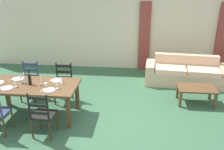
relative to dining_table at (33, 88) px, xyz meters
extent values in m
cube|color=#376242|center=(1.55, 0.07, -0.67)|extent=(9.60, 9.60, 0.02)
cube|color=beige|center=(1.55, 3.37, 0.69)|extent=(9.60, 0.16, 2.70)
cube|color=brown|center=(2.40, 3.23, 0.44)|extent=(0.35, 0.08, 2.20)
cube|color=brown|center=(4.80, 3.23, 0.44)|extent=(0.35, 0.08, 2.20)
cube|color=brown|center=(0.00, 0.00, 0.06)|extent=(1.90, 0.96, 0.05)
cube|color=brown|center=(0.85, -0.38, -0.31)|extent=(0.08, 0.08, 0.70)
cube|color=brown|center=(-0.85, 0.38, -0.31)|extent=(0.08, 0.08, 0.70)
cube|color=brown|center=(0.85, 0.38, -0.31)|extent=(0.08, 0.08, 0.70)
cylinder|color=#49311D|center=(-0.29, -0.50, -0.45)|extent=(0.04, 0.04, 0.43)
cylinder|color=#49311D|center=(-0.28, -0.84, -0.45)|extent=(0.04, 0.04, 0.43)
cylinder|color=navy|center=(-0.28, -0.84, 0.05)|extent=(0.04, 0.04, 0.50)
cube|color=black|center=(0.46, -0.68, -0.22)|extent=(0.44, 0.43, 0.03)
cylinder|color=#49311D|center=(0.29, -0.49, -0.45)|extent=(0.04, 0.04, 0.43)
cylinder|color=#49311D|center=(0.65, -0.52, -0.45)|extent=(0.04, 0.04, 0.43)
cylinder|color=#49311D|center=(0.27, -0.83, -0.45)|extent=(0.04, 0.04, 0.43)
cylinder|color=#49311D|center=(0.62, -0.86, -0.45)|extent=(0.04, 0.04, 0.43)
cylinder|color=black|center=(0.27, -0.83, 0.05)|extent=(0.04, 0.04, 0.50)
cylinder|color=black|center=(0.62, -0.86, 0.05)|extent=(0.04, 0.04, 0.50)
cube|color=black|center=(0.45, -0.85, -0.08)|extent=(0.38, 0.05, 0.06)
cube|color=black|center=(0.45, -0.85, 0.07)|extent=(0.38, 0.05, 0.06)
cube|color=black|center=(0.45, -0.85, 0.22)|extent=(0.38, 0.05, 0.06)
cube|color=navy|center=(-0.44, 0.73, -0.22)|extent=(0.42, 0.40, 0.03)
cylinder|color=#49311D|center=(-0.26, 0.56, -0.45)|extent=(0.04, 0.04, 0.43)
cylinder|color=#49311D|center=(-0.62, 0.56, -0.45)|extent=(0.04, 0.04, 0.43)
cylinder|color=#49311D|center=(-0.26, 0.90, -0.45)|extent=(0.04, 0.04, 0.43)
cylinder|color=#49311D|center=(-0.62, 0.90, -0.45)|extent=(0.04, 0.04, 0.43)
cylinder|color=navy|center=(-0.26, 0.90, 0.05)|extent=(0.04, 0.04, 0.50)
cylinder|color=navy|center=(-0.62, 0.90, 0.05)|extent=(0.04, 0.04, 0.50)
cube|color=navy|center=(-0.44, 0.90, -0.08)|extent=(0.38, 0.02, 0.06)
cube|color=navy|center=(-0.44, 0.90, 0.07)|extent=(0.38, 0.02, 0.06)
cube|color=navy|center=(-0.44, 0.90, 0.22)|extent=(0.38, 0.02, 0.06)
cube|color=black|center=(0.43, 0.70, -0.22)|extent=(0.43, 0.41, 0.03)
cylinder|color=#49311D|center=(0.62, 0.53, -0.45)|extent=(0.04, 0.04, 0.43)
cylinder|color=#49311D|center=(0.26, 0.52, -0.45)|extent=(0.04, 0.04, 0.43)
cylinder|color=#49311D|center=(0.60, 0.87, -0.45)|extent=(0.04, 0.04, 0.43)
cylinder|color=#49311D|center=(0.24, 0.86, -0.45)|extent=(0.04, 0.04, 0.43)
cylinder|color=black|center=(0.60, 0.87, 0.05)|extent=(0.04, 0.04, 0.50)
cylinder|color=black|center=(0.24, 0.86, 0.05)|extent=(0.04, 0.04, 0.50)
cube|color=black|center=(0.42, 0.87, -0.08)|extent=(0.38, 0.04, 0.06)
cube|color=black|center=(0.42, 0.87, 0.07)|extent=(0.38, 0.04, 0.06)
cube|color=black|center=(0.42, 0.87, 0.22)|extent=(0.38, 0.04, 0.06)
cylinder|color=white|center=(-0.45, -0.25, 0.10)|extent=(0.24, 0.24, 0.02)
cube|color=silver|center=(-0.60, -0.25, 0.09)|extent=(0.02, 0.17, 0.01)
cylinder|color=white|center=(0.45, -0.25, 0.10)|extent=(0.24, 0.24, 0.02)
cube|color=silver|center=(0.30, -0.25, 0.09)|extent=(0.03, 0.17, 0.01)
cylinder|color=white|center=(-0.45, 0.25, 0.10)|extent=(0.24, 0.24, 0.02)
cube|color=silver|center=(-0.60, 0.25, 0.09)|extent=(0.03, 0.17, 0.01)
cylinder|color=white|center=(0.45, 0.25, 0.10)|extent=(0.24, 0.24, 0.02)
cube|color=silver|center=(0.30, 0.25, 0.09)|extent=(0.02, 0.17, 0.01)
cylinder|color=black|center=(-0.06, 0.01, 0.20)|extent=(0.07, 0.07, 0.22)
cylinder|color=black|center=(-0.06, 0.01, 0.35)|extent=(0.02, 0.02, 0.08)
cylinder|color=black|center=(-0.06, 0.01, 0.39)|extent=(0.03, 0.03, 0.02)
cylinder|color=white|center=(-0.31, -0.16, 0.09)|extent=(0.06, 0.06, 0.01)
cylinder|color=white|center=(-0.31, -0.16, 0.13)|extent=(0.01, 0.01, 0.07)
cone|color=white|center=(-0.31, -0.16, 0.21)|extent=(0.06, 0.06, 0.08)
cylinder|color=white|center=(0.58, -0.13, 0.09)|extent=(0.06, 0.06, 0.01)
cylinder|color=white|center=(0.58, -0.13, 0.13)|extent=(0.01, 0.01, 0.07)
cone|color=white|center=(0.58, -0.13, 0.21)|extent=(0.06, 0.06, 0.08)
cylinder|color=white|center=(-0.32, 0.13, 0.09)|extent=(0.06, 0.06, 0.01)
cylinder|color=white|center=(-0.32, 0.13, 0.13)|extent=(0.01, 0.01, 0.07)
cone|color=white|center=(-0.32, 0.13, 0.21)|extent=(0.06, 0.06, 0.08)
cylinder|color=white|center=(0.59, 0.14, 0.09)|extent=(0.06, 0.06, 0.01)
cylinder|color=white|center=(0.59, 0.14, 0.13)|extent=(0.01, 0.01, 0.07)
cone|color=white|center=(0.59, 0.14, 0.21)|extent=(0.06, 0.06, 0.08)
cylinder|color=beige|center=(0.32, -0.08, 0.13)|extent=(0.07, 0.07, 0.09)
cylinder|color=beige|center=(-0.26, 0.05, 0.13)|extent=(0.07, 0.07, 0.09)
cylinder|color=#998C66|center=(-0.18, 0.02, 0.11)|extent=(0.05, 0.05, 0.04)
cylinder|color=white|center=(-0.18, 0.02, 0.24)|extent=(0.02, 0.02, 0.22)
cylinder|color=#998C66|center=(0.20, -0.04, 0.11)|extent=(0.05, 0.05, 0.04)
cylinder|color=white|center=(0.20, -0.04, 0.20)|extent=(0.02, 0.02, 0.15)
cube|color=beige|center=(3.60, 2.11, -0.46)|extent=(1.86, 0.94, 0.40)
cube|color=beige|center=(3.63, 2.41, -0.26)|extent=(1.81, 0.34, 0.80)
cube|color=beige|center=(4.62, 2.03, -0.37)|extent=(0.30, 0.82, 0.58)
cube|color=beige|center=(2.59, 2.19, -0.37)|extent=(0.30, 0.82, 0.58)
cube|color=beige|center=(4.05, 2.03, -0.20)|extent=(0.91, 0.70, 0.12)
cube|color=beige|center=(3.15, 2.09, -0.20)|extent=(0.91, 0.70, 0.12)
cube|color=brown|center=(3.65, 0.96, -0.26)|extent=(0.90, 0.56, 0.04)
cube|color=brown|center=(3.25, 0.73, -0.47)|extent=(0.06, 0.06, 0.38)
cube|color=brown|center=(4.05, 0.73, -0.47)|extent=(0.06, 0.06, 0.38)
cube|color=brown|center=(3.25, 1.19, -0.47)|extent=(0.06, 0.06, 0.38)
cube|color=brown|center=(4.05, 1.19, -0.47)|extent=(0.06, 0.06, 0.38)
camera|label=1|loc=(2.17, -4.56, 2.21)|focal=39.19mm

